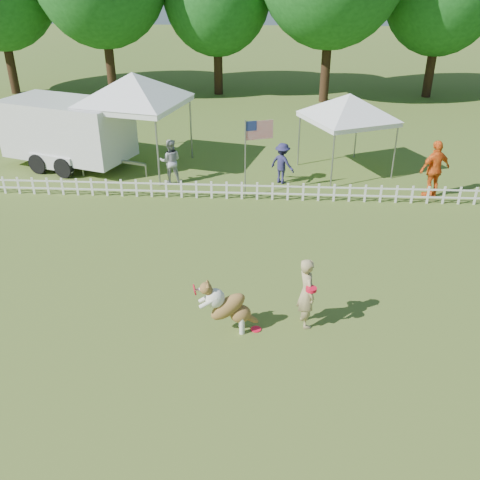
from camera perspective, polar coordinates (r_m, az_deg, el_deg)
The scene contains 13 objects.
ground at distance 11.56m, azimuth 1.95°, elevation -9.54°, with size 120.00×120.00×0.00m, color #406720.
picket_fence at distance 17.53m, azimuth 2.65°, elevation 5.23°, with size 22.00×0.08×0.60m, color silver, non-canonical shape.
handler at distance 11.35m, azimuth 7.13°, elevation -5.60°, with size 0.58×0.38×1.60m, color tan.
dog at distance 11.16m, azimuth -1.20°, elevation -7.11°, with size 1.21×0.40×1.25m, color brown, non-canonical shape.
frisbee_on_turf at distance 11.56m, azimuth 1.71°, elevation -9.49°, with size 0.23×0.23×0.02m, color red.
canopy_tent_left at distance 20.42m, azimuth -11.00°, elevation 12.22°, with size 3.31×3.31×3.42m, color white, non-canonical shape.
canopy_tent_right at distance 20.02m, azimuth 11.28°, elevation 10.97°, with size 2.72×2.72×2.81m, color white, non-canonical shape.
cargo_trailer at distance 21.34m, azimuth -17.87°, elevation 10.81°, with size 5.74×2.52×2.52m, color silver, non-canonical shape.
flag_pole at distance 17.41m, azimuth 0.56°, elevation 8.58°, with size 0.99×0.10×2.58m, color gray, non-canonical shape.
spectator_a at distance 18.98m, azimuth -7.42°, elevation 8.35°, with size 0.75×0.59×1.55m, color #A9A9AE.
spectator_b at distance 18.84m, azimuth 4.53°, elevation 8.16°, with size 0.93×0.53×1.44m, color #25234C.
spectator_c at distance 18.65m, azimuth 20.05°, elevation 7.11°, with size 1.12×0.47×1.91m, color orange.
tree_center_left at distance 31.93m, azimuth -2.47°, elevation 23.92°, with size 6.00×6.00×9.80m, color #164F18, non-canonical shape.
Camera 1 is at (0.16, -9.20, 6.99)m, focal length 40.00 mm.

